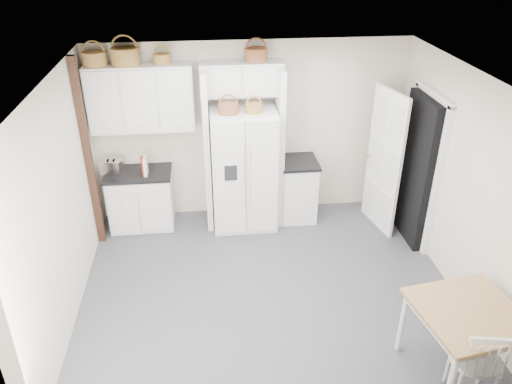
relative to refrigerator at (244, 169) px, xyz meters
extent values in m
plane|color=#424349|center=(0.15, -1.61, -0.88)|extent=(4.50, 4.50, 0.00)
plane|color=white|center=(0.15, -1.61, 1.72)|extent=(4.50, 4.50, 0.00)
plane|color=beige|center=(0.15, 0.39, 0.42)|extent=(4.50, 0.00, 4.50)
plane|color=beige|center=(-2.10, -1.61, 0.42)|extent=(0.00, 4.00, 4.00)
plane|color=beige|center=(2.40, -1.61, 0.42)|extent=(0.00, 4.00, 4.00)
cube|color=silver|center=(0.00, 0.00, 0.00)|extent=(0.91, 0.73, 1.75)
cube|color=silver|center=(-1.50, 0.09, -0.46)|extent=(0.89, 0.56, 0.83)
cube|color=silver|center=(0.81, 0.09, -0.43)|extent=(0.51, 0.61, 0.89)
cube|color=brown|center=(1.85, -3.06, -0.48)|extent=(1.07, 1.07, 0.78)
cube|color=silver|center=(1.81, -3.36, -0.41)|extent=(0.53, 0.49, 0.93)
cube|color=black|center=(-1.50, 0.09, -0.03)|extent=(0.93, 0.60, 0.04)
cube|color=black|center=(0.81, 0.09, 0.03)|extent=(0.55, 0.65, 0.04)
cube|color=silver|center=(-1.84, 0.09, 0.09)|extent=(0.33, 0.24, 0.20)
cube|color=#B02B19|center=(-1.40, 0.01, 0.12)|extent=(0.07, 0.17, 0.25)
cube|color=beige|center=(-1.37, 0.01, 0.12)|extent=(0.04, 0.18, 0.27)
cylinder|color=brown|center=(-1.88, 0.22, 1.56)|extent=(0.31, 0.31, 0.18)
cylinder|color=brown|center=(-1.49, 0.22, 1.58)|extent=(0.37, 0.37, 0.22)
cylinder|color=brown|center=(-1.02, 0.22, 1.54)|extent=(0.23, 0.23, 0.13)
cylinder|color=brown|center=(0.20, 0.22, 1.56)|extent=(0.30, 0.30, 0.17)
cylinder|color=brown|center=(-0.20, -0.10, 0.95)|extent=(0.26, 0.26, 0.14)
cylinder|color=brown|center=(0.13, -0.10, 0.94)|extent=(0.22, 0.22, 0.12)
cube|color=silver|center=(-1.35, 0.22, 1.02)|extent=(1.40, 0.34, 0.90)
cube|color=silver|center=(0.00, 0.22, 1.25)|extent=(1.12, 0.34, 0.45)
cube|color=silver|center=(-0.51, 0.09, 0.27)|extent=(0.08, 0.60, 2.30)
cube|color=silver|center=(0.51, 0.09, 0.27)|extent=(0.08, 0.60, 2.30)
cube|color=black|center=(-2.05, -0.26, 0.42)|extent=(0.09, 0.09, 2.60)
cube|color=black|center=(2.31, -0.61, 0.15)|extent=(0.18, 0.85, 2.05)
cube|color=white|center=(1.95, -0.28, 0.15)|extent=(0.21, 0.79, 2.05)
camera|label=1|loc=(-0.54, -6.37, 3.11)|focal=35.00mm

